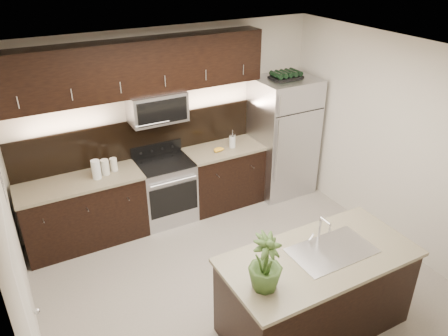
% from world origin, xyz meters
% --- Properties ---
extents(ground, '(4.50, 4.50, 0.00)m').
position_xyz_m(ground, '(0.00, 0.00, 0.00)').
color(ground, gray).
rests_on(ground, ground).
extents(room_walls, '(4.52, 4.02, 2.71)m').
position_xyz_m(room_walls, '(-0.11, -0.04, 1.70)').
color(room_walls, beige).
rests_on(room_walls, ground).
extents(counter_run, '(3.51, 0.65, 0.94)m').
position_xyz_m(counter_run, '(-0.46, 1.69, 0.47)').
color(counter_run, black).
rests_on(counter_run, ground).
extents(upper_fixtures, '(3.49, 0.40, 1.66)m').
position_xyz_m(upper_fixtures, '(-0.43, 1.84, 2.14)').
color(upper_fixtures, black).
rests_on(upper_fixtures, counter_run).
extents(island, '(1.96, 0.96, 0.94)m').
position_xyz_m(island, '(0.34, -0.97, 0.47)').
color(island, black).
rests_on(island, ground).
extents(sink_faucet, '(0.84, 0.50, 0.28)m').
position_xyz_m(sink_faucet, '(0.49, -0.96, 0.96)').
color(sink_faucet, silver).
rests_on(sink_faucet, island).
extents(refrigerator, '(0.90, 0.81, 1.87)m').
position_xyz_m(refrigerator, '(1.72, 1.63, 0.94)').
color(refrigerator, '#B2B2B7').
rests_on(refrigerator, ground).
extents(wine_rack, '(0.46, 0.29, 0.11)m').
position_xyz_m(wine_rack, '(1.72, 1.63, 1.92)').
color(wine_rack, black).
rests_on(wine_rack, refrigerator).
extents(plant, '(0.40, 0.40, 0.54)m').
position_xyz_m(plant, '(-0.38, -1.07, 1.21)').
color(plant, '#344F1F').
rests_on(plant, island).
extents(canisters, '(0.36, 0.21, 0.25)m').
position_xyz_m(canisters, '(-1.09, 1.68, 1.05)').
color(canisters, silver).
rests_on(canisters, counter_run).
extents(french_press, '(0.09, 0.09, 0.27)m').
position_xyz_m(french_press, '(0.82, 1.64, 1.04)').
color(french_press, silver).
rests_on(french_press, counter_run).
extents(bananas, '(0.19, 0.16, 0.05)m').
position_xyz_m(bananas, '(0.53, 1.61, 0.97)').
color(bananas, gold).
rests_on(bananas, counter_run).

